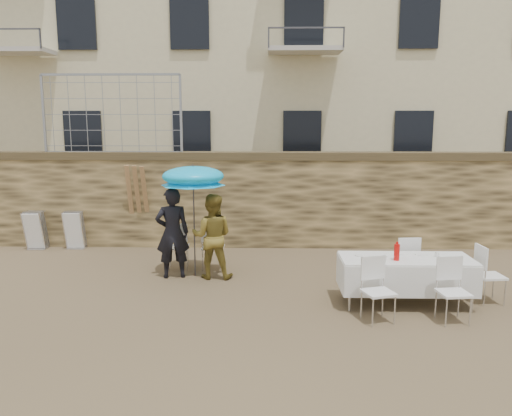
{
  "coord_description": "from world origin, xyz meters",
  "views": [
    {
      "loc": [
        0.61,
        -6.65,
        2.93
      ],
      "look_at": [
        0.4,
        2.2,
        1.4
      ],
      "focal_mm": 35.0,
      "sensor_mm": 36.0,
      "label": 1
    }
  ],
  "objects_px": {
    "couple_chair_left": "(178,246)",
    "chair_stack_right": "(76,229)",
    "table_chair_back": "(405,262)",
    "chair_stack_left": "(38,229)",
    "umbrella": "(193,180)",
    "table_chair_front_left": "(378,291)",
    "woman_dress": "(212,236)",
    "man_suit": "(172,233)",
    "couple_chair_right": "(213,246)",
    "soda_bottle": "(397,252)",
    "table_chair_side": "(490,274)",
    "banquet_table": "(406,260)",
    "table_chair_front_right": "(454,291)"
  },
  "relations": [
    {
      "from": "couple_chair_left",
      "to": "chair_stack_right",
      "type": "distance_m",
      "value": 3.13
    },
    {
      "from": "table_chair_back",
      "to": "chair_stack_left",
      "type": "bearing_deg",
      "value": -24.64
    },
    {
      "from": "umbrella",
      "to": "chair_stack_left",
      "type": "distance_m",
      "value": 4.7
    },
    {
      "from": "umbrella",
      "to": "chair_stack_left",
      "type": "xyz_separation_m",
      "value": [
        -3.99,
        2.06,
        -1.41
      ]
    },
    {
      "from": "table_chair_front_left",
      "to": "chair_stack_left",
      "type": "xyz_separation_m",
      "value": [
        -7.02,
        4.23,
        -0.02
      ]
    },
    {
      "from": "woman_dress",
      "to": "couple_chair_left",
      "type": "height_order",
      "value": "woman_dress"
    },
    {
      "from": "man_suit",
      "to": "couple_chair_right",
      "type": "distance_m",
      "value": 0.97
    },
    {
      "from": "table_chair_front_left",
      "to": "chair_stack_right",
      "type": "height_order",
      "value": "table_chair_front_left"
    },
    {
      "from": "man_suit",
      "to": "table_chair_front_left",
      "type": "distance_m",
      "value": 4.03
    },
    {
      "from": "soda_bottle",
      "to": "chair_stack_left",
      "type": "relative_size",
      "value": 0.28
    },
    {
      "from": "man_suit",
      "to": "chair_stack_left",
      "type": "distance_m",
      "value": 4.2
    },
    {
      "from": "couple_chair_left",
      "to": "man_suit",
      "type": "bearing_deg",
      "value": 84.22
    },
    {
      "from": "chair_stack_left",
      "to": "soda_bottle",
      "type": "bearing_deg",
      "value": -26.09
    },
    {
      "from": "couple_chair_right",
      "to": "man_suit",
      "type": "bearing_deg",
      "value": 42.2
    },
    {
      "from": "couple_chair_right",
      "to": "table_chair_back",
      "type": "relative_size",
      "value": 1.0
    },
    {
      "from": "man_suit",
      "to": "umbrella",
      "type": "bearing_deg",
      "value": -178.92
    },
    {
      "from": "soda_bottle",
      "to": "table_chair_back",
      "type": "distance_m",
      "value": 1.11
    },
    {
      "from": "woman_dress",
      "to": "umbrella",
      "type": "bearing_deg",
      "value": -13.49
    },
    {
      "from": "table_chair_front_left",
      "to": "chair_stack_left",
      "type": "bearing_deg",
      "value": 130.88
    },
    {
      "from": "table_chair_side",
      "to": "chair_stack_right",
      "type": "distance_m",
      "value": 8.8
    },
    {
      "from": "woman_dress",
      "to": "banquet_table",
      "type": "bearing_deg",
      "value": 160.44
    },
    {
      "from": "banquet_table",
      "to": "chair_stack_left",
      "type": "distance_m",
      "value": 8.38
    },
    {
      "from": "couple_chair_left",
      "to": "table_chair_front_right",
      "type": "height_order",
      "value": "same"
    },
    {
      "from": "man_suit",
      "to": "chair_stack_right",
      "type": "height_order",
      "value": "man_suit"
    },
    {
      "from": "couple_chair_left",
      "to": "table_chair_side",
      "type": "relative_size",
      "value": 1.0
    },
    {
      "from": "banquet_table",
      "to": "table_chair_front_left",
      "type": "xyz_separation_m",
      "value": [
        -0.6,
        -0.75,
        -0.25
      ]
    },
    {
      "from": "banquet_table",
      "to": "chair_stack_left",
      "type": "xyz_separation_m",
      "value": [
        -7.62,
        3.48,
        -0.27
      ]
    },
    {
      "from": "banquet_table",
      "to": "chair_stack_left",
      "type": "relative_size",
      "value": 2.28
    },
    {
      "from": "table_chair_front_right",
      "to": "woman_dress",
      "type": "bearing_deg",
      "value": 144.48
    },
    {
      "from": "couple_chair_left",
      "to": "banquet_table",
      "type": "height_order",
      "value": "couple_chair_left"
    },
    {
      "from": "table_chair_back",
      "to": "table_chair_front_right",
      "type": "bearing_deg",
      "value": 95.26
    },
    {
      "from": "chair_stack_right",
      "to": "table_chair_front_left",
      "type": "bearing_deg",
      "value": -34.67
    },
    {
      "from": "man_suit",
      "to": "chair_stack_left",
      "type": "height_order",
      "value": "man_suit"
    },
    {
      "from": "couple_chair_left",
      "to": "couple_chair_right",
      "type": "bearing_deg",
      "value": 174.22
    },
    {
      "from": "umbrella",
      "to": "table_chair_back",
      "type": "relative_size",
      "value": 2.06
    },
    {
      "from": "man_suit",
      "to": "chair_stack_right",
      "type": "bearing_deg",
      "value": -51.7
    },
    {
      "from": "woman_dress",
      "to": "table_chair_front_left",
      "type": "bearing_deg",
      "value": 144.71
    },
    {
      "from": "table_chair_side",
      "to": "table_chair_front_right",
      "type": "bearing_deg",
      "value": 128.94
    },
    {
      "from": "umbrella",
      "to": "table_chair_back",
      "type": "bearing_deg",
      "value": -9.3
    },
    {
      "from": "soda_bottle",
      "to": "chair_stack_right",
      "type": "xyz_separation_m",
      "value": [
        -6.52,
        3.63,
        -0.45
      ]
    },
    {
      "from": "table_chair_front_left",
      "to": "chair_stack_right",
      "type": "bearing_deg",
      "value": 127.3
    },
    {
      "from": "table_chair_side",
      "to": "chair_stack_left",
      "type": "distance_m",
      "value": 9.63
    },
    {
      "from": "couple_chair_right",
      "to": "couple_chair_left",
      "type": "bearing_deg",
      "value": 4.04
    },
    {
      "from": "woman_dress",
      "to": "table_chair_side",
      "type": "relative_size",
      "value": 1.68
    },
    {
      "from": "couple_chair_right",
      "to": "table_chair_front_right",
      "type": "bearing_deg",
      "value": 149.61
    },
    {
      "from": "umbrella",
      "to": "couple_chair_left",
      "type": "relative_size",
      "value": 2.06
    },
    {
      "from": "woman_dress",
      "to": "chair_stack_left",
      "type": "xyz_separation_m",
      "value": [
        -4.34,
        2.16,
        -0.34
      ]
    },
    {
      "from": "man_suit",
      "to": "table_chair_side",
      "type": "bearing_deg",
      "value": 154.32
    },
    {
      "from": "woman_dress",
      "to": "soda_bottle",
      "type": "relative_size",
      "value": 6.19
    },
    {
      "from": "man_suit",
      "to": "table_chair_front_right",
      "type": "xyz_separation_m",
      "value": [
        4.53,
        -2.08,
        -0.38
      ]
    }
  ]
}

